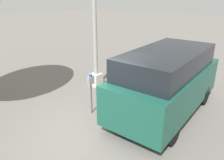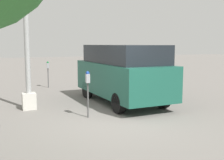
{
  "view_description": "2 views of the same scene",
  "coord_description": "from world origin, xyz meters",
  "px_view_note": "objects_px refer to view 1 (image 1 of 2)",
  "views": [
    {
      "loc": [
        -3.81,
        -4.12,
        3.71
      ],
      "look_at": [
        0.92,
        -0.15,
        1.27
      ],
      "focal_mm": 35.0,
      "sensor_mm": 36.0,
      "label": 1
    },
    {
      "loc": [
        -7.2,
        2.95,
        2.19
      ],
      "look_at": [
        0.9,
        -0.37,
        1.06
      ],
      "focal_mm": 45.0,
      "sensor_mm": 36.0,
      "label": 2
    }
  ],
  "objects_px": {
    "parking_meter_far": "(175,50)",
    "parked_van": "(167,81)",
    "lamp_post": "(95,39)",
    "parking_meter_near": "(91,85)"
  },
  "relations": [
    {
      "from": "parking_meter_far",
      "to": "parked_van",
      "type": "relative_size",
      "value": 0.28
    },
    {
      "from": "parking_meter_far",
      "to": "lamp_post",
      "type": "xyz_separation_m",
      "value": [
        -4.53,
        1.4,
        1.07
      ]
    },
    {
      "from": "parking_meter_near",
      "to": "parking_meter_far",
      "type": "bearing_deg",
      "value": 8.19
    },
    {
      "from": "parking_meter_far",
      "to": "lamp_post",
      "type": "relative_size",
      "value": 0.22
    },
    {
      "from": "parked_van",
      "to": "lamp_post",
      "type": "bearing_deg",
      "value": 83.29
    },
    {
      "from": "parked_van",
      "to": "parking_meter_far",
      "type": "bearing_deg",
      "value": 19.3
    },
    {
      "from": "parking_meter_far",
      "to": "lamp_post",
      "type": "height_order",
      "value": "lamp_post"
    },
    {
      "from": "parking_meter_near",
      "to": "lamp_post",
      "type": "xyz_separation_m",
      "value": [
        1.79,
        1.51,
        1.01
      ]
    },
    {
      "from": "lamp_post",
      "to": "parked_van",
      "type": "relative_size",
      "value": 1.25
    },
    {
      "from": "parking_meter_far",
      "to": "parked_van",
      "type": "xyz_separation_m",
      "value": [
        -4.75,
        -1.94,
        0.18
      ]
    }
  ]
}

